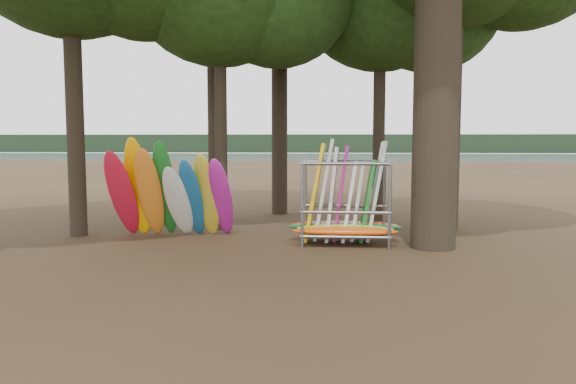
{
  "coord_description": "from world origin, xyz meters",
  "views": [
    {
      "loc": [
        1.77,
        -13.9,
        2.84
      ],
      "look_at": [
        0.5,
        1.5,
        1.4
      ],
      "focal_mm": 35.0,
      "sensor_mm": 36.0,
      "label": 1
    }
  ],
  "objects": [
    {
      "name": "storage_rack",
      "position": [
        2.07,
        1.45,
        1.05
      ],
      "size": [
        3.2,
        1.62,
        2.89
      ],
      "color": "slate",
      "rests_on": "ground"
    },
    {
      "name": "ground",
      "position": [
        0.0,
        0.0,
        0.0
      ],
      "size": [
        120.0,
        120.0,
        0.0
      ],
      "primitive_type": "plane",
      "color": "#47331E",
      "rests_on": "ground"
    },
    {
      "name": "far_shore",
      "position": [
        0.0,
        110.0,
        2.0
      ],
      "size": [
        160.0,
        4.0,
        4.0
      ],
      "primitive_type": "cube",
      "color": "black",
      "rests_on": "ground"
    },
    {
      "name": "lake",
      "position": [
        0.0,
        60.0,
        0.0
      ],
      "size": [
        160.0,
        160.0,
        0.0
      ],
      "primitive_type": "plane",
      "color": "gray",
      "rests_on": "ground"
    },
    {
      "name": "kayak_row",
      "position": [
        -3.02,
        1.93,
        1.27
      ],
      "size": [
        3.68,
        1.99,
        3.07
      ],
      "color": "red",
      "rests_on": "ground"
    }
  ]
}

